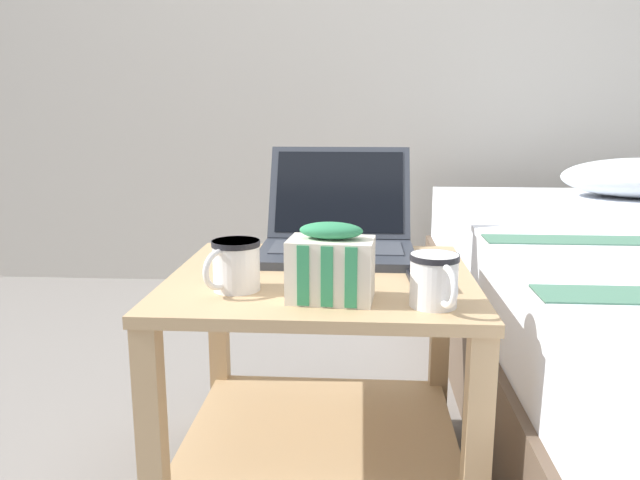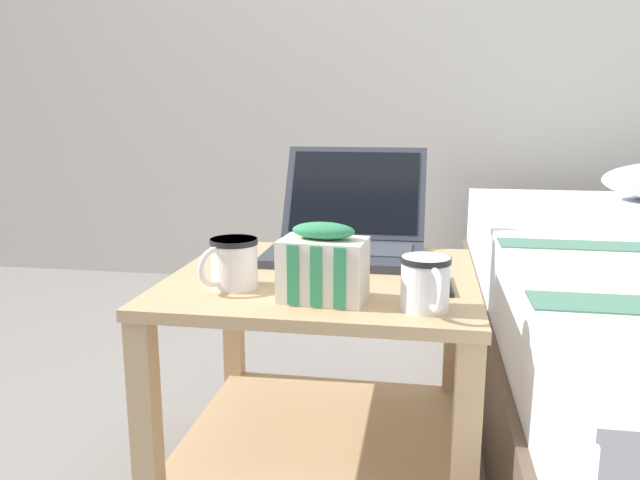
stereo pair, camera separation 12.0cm
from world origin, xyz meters
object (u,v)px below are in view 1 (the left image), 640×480
object	(u,v)px
laptop	(337,232)
mug_front_left	(435,278)
mug_front_right	(235,263)
cell_phone	(430,281)
snack_bag	(331,266)

from	to	relation	value
laptop	mug_front_left	distance (m)	0.44
mug_front_left	mug_front_right	world-z (taller)	mug_front_right
laptop	cell_phone	size ratio (longest dim) A/B	2.59
laptop	mug_front_left	bearing A→B (deg)	-65.80
snack_bag	mug_front_right	bearing A→B (deg)	164.83
laptop	mug_front_left	xyz separation A→B (m)	(0.18, -0.40, 0.00)
laptop	cell_phone	world-z (taller)	laptop
laptop	cell_phone	xyz separation A→B (m)	(0.19, -0.26, -0.04)
mug_front_left	mug_front_right	xyz separation A→B (m)	(-0.35, 0.07, 0.00)
mug_front_right	snack_bag	world-z (taller)	snack_bag
mug_front_left	snack_bag	size ratio (longest dim) A/B	0.78
mug_front_right	cell_phone	xyz separation A→B (m)	(0.36, 0.07, -0.05)
cell_phone	mug_front_left	bearing A→B (deg)	-93.55
laptop	snack_bag	distance (m)	0.37
laptop	mug_front_left	size ratio (longest dim) A/B	3.07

